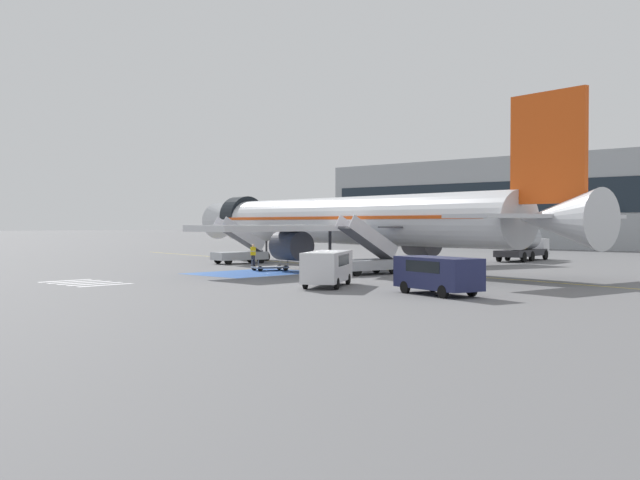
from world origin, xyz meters
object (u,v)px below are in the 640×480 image
object	(u,v)px
terminal_building	(565,202)
fuel_tanker	(522,243)
ground_crew_1	(253,253)
airliner	(352,221)
boarding_stairs_forward	(240,252)
ground_crew_0	(306,256)
baggage_cart	(270,267)
service_van_0	(327,265)
boarding_stairs_aft	(367,260)
service_van_1	(438,272)

from	to	relation	value
terminal_building	fuel_tanker	bearing A→B (deg)	-70.17
ground_crew_1	airliner	bearing A→B (deg)	-31.49
boarding_stairs_forward	ground_crew_0	size ratio (longest dim) A/B	3.01
baggage_cart	fuel_tanker	bearing A→B (deg)	-83.39
ground_crew_0	service_van_0	bearing A→B (deg)	141.42
airliner	baggage_cart	world-z (taller)	airliner
airliner	terminal_building	bearing A→B (deg)	18.50
ground_crew_1	terminal_building	xyz separation A→B (m)	(-1.26, 61.14, 5.60)
boarding_stairs_forward	baggage_cart	distance (m)	10.51
fuel_tanker	baggage_cart	xyz separation A→B (m)	(-6.62, -26.98, -1.49)
airliner	boarding_stairs_aft	xyz separation A→B (m)	(6.47, -5.69, -2.83)
boarding_stairs_forward	boarding_stairs_aft	size ratio (longest dim) A/B	1.00
service_van_0	baggage_cart	bearing A→B (deg)	119.36
service_van_1	boarding_stairs_aft	bearing A→B (deg)	68.92
baggage_cart	ground_crew_1	bearing A→B (deg)	-9.34
airliner	baggage_cart	size ratio (longest dim) A/B	15.41
service_van_0	baggage_cart	world-z (taller)	service_van_0
fuel_tanker	ground_crew_0	size ratio (longest dim) A/B	4.97
fuel_tanker	ground_crew_0	xyz separation A→B (m)	(-5.25, -24.48, -0.69)
airliner	service_van_0	bearing A→B (deg)	-133.15
boarding_stairs_aft	fuel_tanker	size ratio (longest dim) A/B	0.61
baggage_cart	ground_crew_0	world-z (taller)	ground_crew_0
boarding_stairs_aft	service_van_0	bearing A→B (deg)	-52.73
ground_crew_0	ground_crew_1	xyz separation A→B (m)	(-6.96, 0.70, 0.02)
fuel_tanker	service_van_1	size ratio (longest dim) A/B	1.74
airliner	boarding_stairs_aft	bearing A→B (deg)	-121.43
boarding_stairs_forward	ground_crew_1	size ratio (longest dim) A/B	2.95
service_van_0	ground_crew_0	xyz separation A→B (m)	(-11.67, 10.01, -0.16)
service_van_1	ground_crew_1	distance (m)	28.08
boarding_stairs_forward	ground_crew_0	bearing A→B (deg)	-2.72
fuel_tanker	boarding_stairs_forward	bearing A→B (deg)	-134.46
fuel_tanker	baggage_cart	world-z (taller)	fuel_tanker
service_van_0	ground_crew_0	bearing A→B (deg)	108.69
airliner	boarding_stairs_aft	size ratio (longest dim) A/B	8.32
terminal_building	baggage_cart	bearing A→B (deg)	-83.93
airliner	boarding_stairs_forward	world-z (taller)	airliner
service_van_0	service_van_1	distance (m)	7.43
baggage_cart	airliner	bearing A→B (deg)	-82.66
service_van_0	ground_crew_0	distance (m)	15.37
boarding_stairs_forward	terminal_building	world-z (taller)	terminal_building
baggage_cart	ground_crew_0	bearing A→B (deg)	-98.50
boarding_stairs_aft	ground_crew_0	distance (m)	6.87
fuel_tanker	service_van_1	world-z (taller)	fuel_tanker
airliner	boarding_stairs_forward	bearing A→B (deg)	113.37
boarding_stairs_aft	service_van_1	distance (m)	15.25
airliner	ground_crew_1	bearing A→B (deg)	130.45
baggage_cart	ground_crew_0	size ratio (longest dim) A/B	1.63
service_van_0	ground_crew_0	world-z (taller)	service_van_0
service_van_1	baggage_cart	distance (m)	21.74
boarding_stairs_aft	fuel_tanker	bearing A→B (deg)	103.53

